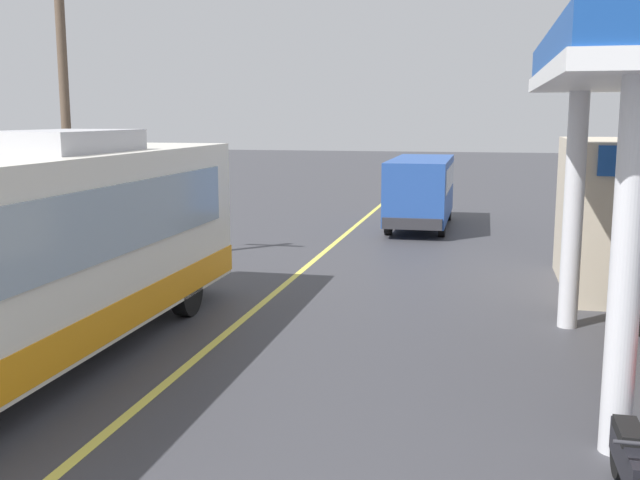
# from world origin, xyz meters

# --- Properties ---
(ground) EXTENTS (120.00, 120.00, 0.00)m
(ground) POSITION_xyz_m (0.00, 20.00, 0.00)
(ground) COLOR #38383D
(lane_divider_stripe) EXTENTS (0.16, 50.00, 0.01)m
(lane_divider_stripe) POSITION_xyz_m (0.00, 15.00, 0.00)
(lane_divider_stripe) COLOR #D8CC4C
(lane_divider_stripe) RESTS_ON ground
(coach_bus_main) EXTENTS (2.60, 11.04, 3.69)m
(coach_bus_main) POSITION_xyz_m (-2.28, 6.59, 1.72)
(coach_bus_main) COLOR silver
(coach_bus_main) RESTS_ON ground
(minibus_opposing_lane) EXTENTS (2.04, 6.13, 2.44)m
(minibus_opposing_lane) POSITION_xyz_m (2.29, 22.86, 1.47)
(minibus_opposing_lane) COLOR #264C9E
(minibus_opposing_lane) RESTS_ON ground
(motorcycle_parked_forecourt) EXTENTS (0.55, 1.80, 0.92)m
(motorcycle_parked_forecourt) POSITION_xyz_m (6.05, 4.04, 0.44)
(motorcycle_parked_forecourt) COLOR black
(motorcycle_parked_forecourt) RESTS_ON ground
(utility_pole_roadside) EXTENTS (1.80, 0.24, 7.66)m
(utility_pole_roadside) POSITION_xyz_m (-5.94, 13.69, 4.01)
(utility_pole_roadside) COLOR brown
(utility_pole_roadside) RESTS_ON ground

